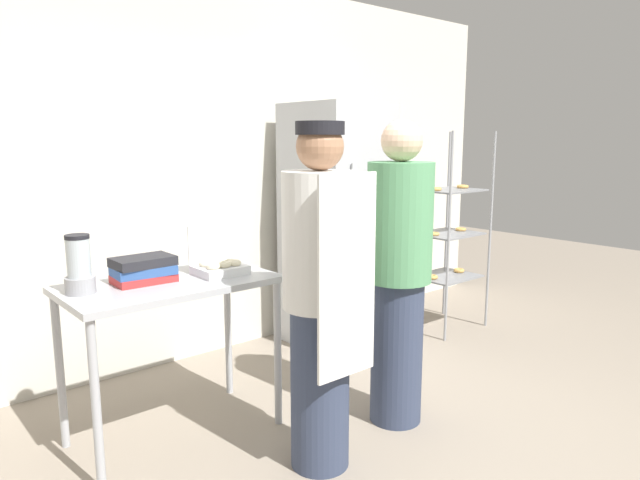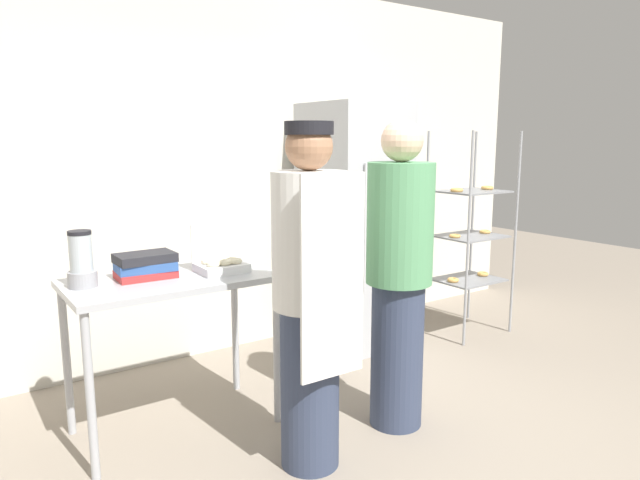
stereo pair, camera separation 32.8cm
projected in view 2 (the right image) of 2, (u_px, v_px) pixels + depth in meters
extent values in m
plane|color=gray|center=(421.00, 471.00, 2.91)|extent=(14.00, 14.00, 0.00)
cube|color=silver|center=(224.00, 169.00, 4.46)|extent=(6.40, 0.12, 2.87)
cube|color=#ADAFB5|center=(353.00, 227.00, 4.59)|extent=(0.67, 0.72, 1.95)
cube|color=#93959B|center=(381.00, 230.00, 4.31)|extent=(0.61, 0.02, 1.60)
cylinder|color=silver|center=(365.00, 229.00, 4.18)|extent=(0.02, 0.02, 0.96)
cylinder|color=#93969B|center=(468.00, 241.00, 4.53)|extent=(0.02, 0.02, 1.74)
cylinder|color=#93969B|center=(515.00, 234.00, 4.87)|extent=(0.02, 0.02, 1.74)
cylinder|color=#93969B|center=(426.00, 233.00, 4.92)|extent=(0.02, 0.02, 1.74)
cylinder|color=#93969B|center=(472.00, 227.00, 5.25)|extent=(0.02, 0.02, 1.74)
cube|color=gray|center=(468.00, 280.00, 4.96)|extent=(0.55, 0.43, 0.01)
torus|color=#DBA351|center=(453.00, 280.00, 4.85)|extent=(0.10, 0.10, 0.03)
torus|color=#DBA351|center=(483.00, 274.00, 5.07)|extent=(0.10, 0.10, 0.03)
cube|color=gray|center=(470.00, 236.00, 4.90)|extent=(0.55, 0.43, 0.01)
torus|color=#DBA351|center=(455.00, 236.00, 4.78)|extent=(0.10, 0.10, 0.03)
torus|color=#DBA351|center=(485.00, 232.00, 5.00)|extent=(0.10, 0.10, 0.03)
cube|color=gray|center=(472.00, 191.00, 4.83)|extent=(0.55, 0.43, 0.01)
torus|color=#DBA351|center=(457.00, 190.00, 4.72)|extent=(0.10, 0.10, 0.03)
torus|color=#DBA351|center=(487.00, 188.00, 4.93)|extent=(0.10, 0.10, 0.03)
cube|color=#ADAFB5|center=(170.00, 280.00, 3.20)|extent=(1.13, 0.63, 0.04)
cylinder|color=#ADAFB5|center=(90.00, 398.00, 2.77)|extent=(0.04, 0.04, 0.87)
cylinder|color=#ADAFB5|center=(277.00, 352.00, 3.35)|extent=(0.04, 0.04, 0.87)
cylinder|color=#ADAFB5|center=(67.00, 362.00, 3.21)|extent=(0.04, 0.04, 0.87)
cylinder|color=#ADAFB5|center=(235.00, 327.00, 3.80)|extent=(0.04, 0.04, 0.87)
cube|color=white|center=(222.00, 268.00, 3.33)|extent=(0.27, 0.23, 0.05)
cube|color=white|center=(212.00, 241.00, 3.40)|extent=(0.27, 0.01, 0.23)
torus|color=beige|center=(214.00, 264.00, 3.25)|extent=(0.08, 0.08, 0.03)
torus|color=beige|center=(225.00, 262.00, 3.29)|extent=(0.08, 0.08, 0.03)
torus|color=beige|center=(235.00, 261.00, 3.32)|extent=(0.08, 0.08, 0.03)
torus|color=beige|center=(208.00, 261.00, 3.32)|extent=(0.08, 0.08, 0.03)
torus|color=beige|center=(218.00, 260.00, 3.36)|extent=(0.08, 0.08, 0.03)
torus|color=beige|center=(229.00, 258.00, 3.39)|extent=(0.08, 0.08, 0.03)
cylinder|color=#99999E|center=(83.00, 279.00, 2.99)|extent=(0.15, 0.15, 0.08)
cylinder|color=#B2BCC1|center=(81.00, 253.00, 2.96)|extent=(0.12, 0.12, 0.20)
cylinder|color=black|center=(79.00, 233.00, 2.94)|extent=(0.12, 0.12, 0.02)
cube|color=#B72D2D|center=(146.00, 274.00, 3.18)|extent=(0.32, 0.22, 0.04)
cube|color=#2D5193|center=(145.00, 266.00, 3.18)|extent=(0.33, 0.23, 0.05)
cube|color=#232328|center=(145.00, 258.00, 3.17)|extent=(0.32, 0.21, 0.05)
cylinder|color=#333D56|center=(310.00, 387.00, 2.91)|extent=(0.30, 0.30, 0.85)
cylinder|color=silver|center=(309.00, 240.00, 2.78)|extent=(0.37, 0.37, 0.67)
sphere|color=#9E7051|center=(309.00, 147.00, 2.70)|extent=(0.23, 0.23, 0.23)
cube|color=white|center=(333.00, 278.00, 2.64)|extent=(0.35, 0.02, 0.97)
cylinder|color=black|center=(309.00, 128.00, 2.68)|extent=(0.23, 0.23, 0.06)
cylinder|color=#333D56|center=(397.00, 354.00, 3.34)|extent=(0.31, 0.31, 0.86)
cylinder|color=#569966|center=(400.00, 223.00, 3.20)|extent=(0.38, 0.38, 0.68)
sphere|color=beige|center=(402.00, 141.00, 3.12)|extent=(0.23, 0.23, 0.23)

